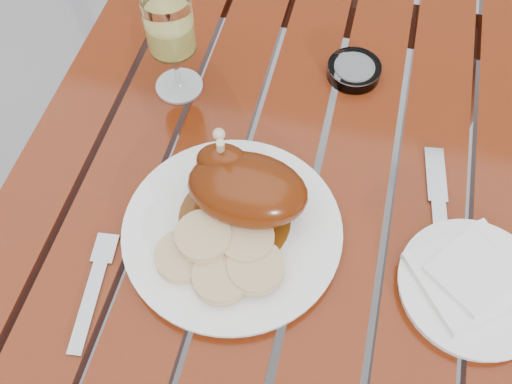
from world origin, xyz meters
TOP-DOWN VIEW (x-y plane):
  - ground at (0.00, 0.00)m, footprint 60.00×60.00m
  - table at (0.00, 0.00)m, footprint 0.80×1.20m
  - dinner_plate at (-0.04, -0.04)m, footprint 0.37×0.37m
  - roast_duck at (-0.03, 0.00)m, footprint 0.18×0.16m
  - bread_dumplings at (-0.04, -0.09)m, footprint 0.18×0.14m
  - wine_glass at (-0.20, 0.21)m, footprint 0.10×0.10m
  - side_plate at (0.30, -0.04)m, footprint 0.21×0.21m
  - napkin at (0.29, -0.03)m, footprint 0.18×0.18m
  - ashtray at (0.08, 0.31)m, footprint 0.11×0.11m
  - fork at (-0.20, -0.18)m, footprint 0.04×0.16m
  - knife at (0.25, 0.03)m, footprint 0.05×0.22m

SIDE VIEW (x-z plane):
  - ground at x=0.00m, z-range 0.00..0.00m
  - table at x=0.00m, z-range 0.00..0.75m
  - fork at x=-0.20m, z-range 0.75..0.76m
  - knife at x=0.25m, z-range 0.75..0.76m
  - side_plate at x=0.30m, z-range 0.75..0.77m
  - dinner_plate at x=-0.04m, z-range 0.75..0.77m
  - ashtray at x=0.08m, z-range 0.75..0.77m
  - napkin at x=0.29m, z-range 0.77..0.78m
  - bread_dumplings at x=-0.04m, z-range 0.77..0.80m
  - roast_duck at x=-0.03m, z-range 0.75..0.88m
  - wine_glass at x=-0.20m, z-range 0.75..0.94m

